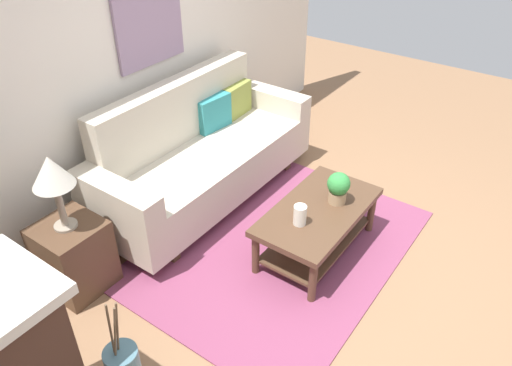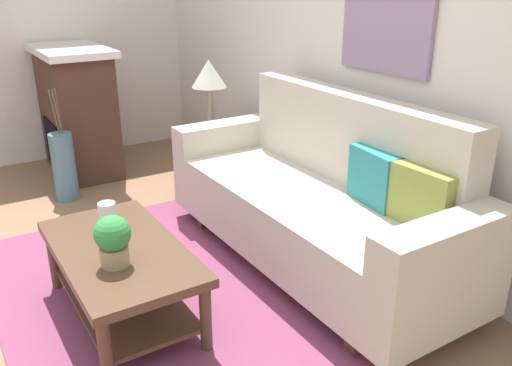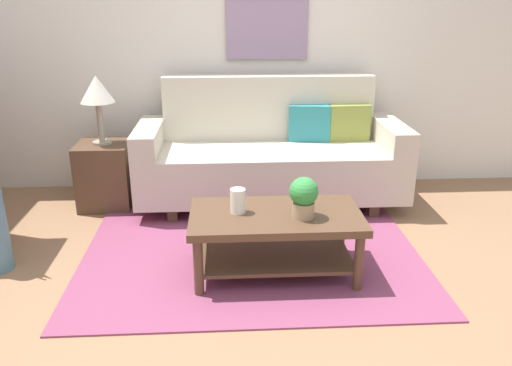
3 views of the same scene
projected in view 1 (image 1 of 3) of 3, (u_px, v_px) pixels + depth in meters
name	position (u px, v px, depth m)	size (l,w,h in m)	color
ground_plane	(332.00, 272.00, 3.88)	(9.76, 9.76, 0.00)	#8C6647
wall_back	(127.00, 52.00, 4.09)	(5.76, 0.10, 2.70)	silver
area_rug	(278.00, 247.00, 4.12)	(2.37, 1.78, 0.01)	#843D5B
couch	(201.00, 155.00, 4.50)	(2.26, 0.84, 1.08)	beige
throw_pillow_teal	(214.00, 113.00, 4.65)	(0.36, 0.12, 0.32)	teal
throw_pillow_olive	(236.00, 100.00, 4.89)	(0.36, 0.12, 0.32)	olive
coffee_table	(317.00, 220.00, 3.91)	(1.10, 0.60, 0.43)	#513826
tabletop_vase	(300.00, 215.00, 3.65)	(0.10, 0.10, 0.16)	white
potted_plant_tabletop	(338.00, 187.00, 3.84)	(0.18, 0.18, 0.26)	tan
side_table	(74.00, 256.00, 3.62)	(0.44, 0.44, 0.56)	#513826
table_lamp	(52.00, 174.00, 3.22)	(0.28, 0.28, 0.57)	gray
floor_vase_branch_a	(117.00, 327.00, 2.51)	(0.01, 0.01, 0.36)	brown
floor_vase_branch_b	(110.00, 329.00, 2.50)	(0.01, 0.01, 0.36)	brown
floor_vase_branch_c	(115.00, 332.00, 2.48)	(0.01, 0.01, 0.36)	brown
framed_painting	(149.00, 22.00, 4.09)	(0.73, 0.03, 0.71)	gray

